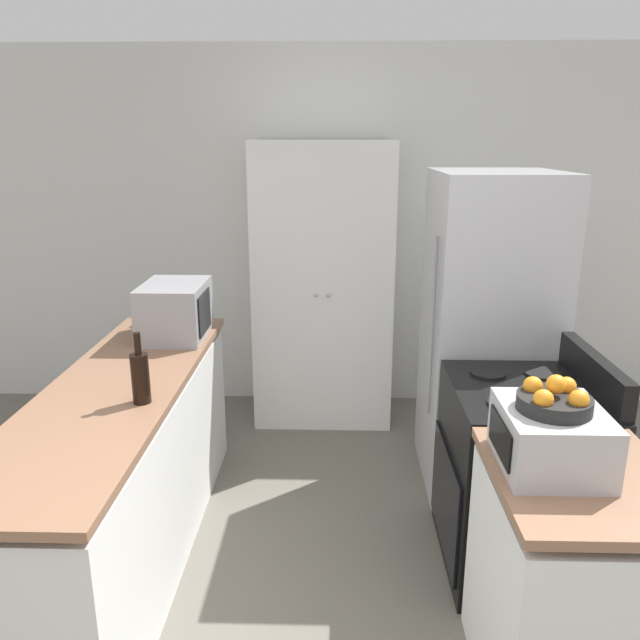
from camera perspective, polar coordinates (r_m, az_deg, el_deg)
The scene contains 10 objects.
wall_back at distance 4.64m, azimuth 0.50°, elevation 8.00°, with size 7.00×0.06×2.60m.
counter_left at distance 3.18m, azimuth -17.50°, elevation -13.40°, with size 0.60×2.19×0.89m.
counter_right at distance 2.55m, azimuth 21.87°, elevation -22.11°, with size 0.60×0.71×0.89m.
pantry_cabinet at distance 4.37m, azimuth 0.29°, elevation 3.21°, with size 0.95×0.59×1.96m.
stove at distance 3.13m, azimuth 17.62°, elevation -13.46°, with size 0.66×0.74×1.05m.
refrigerator at distance 3.67m, azimuth 15.05°, elevation -1.17°, with size 0.69×0.78×1.80m.
microwave at distance 3.56m, azimuth -13.11°, elevation 0.86°, with size 0.35×0.46×0.31m.
wine_bottle at distance 2.72m, azimuth -16.11°, elevation -4.98°, with size 0.08×0.08×0.31m.
toaster_oven at distance 2.27m, azimuth 20.33°, elevation -10.08°, with size 0.34×0.38×0.21m.
fruit_bowl at distance 2.20m, azimuth 20.65°, elevation -6.80°, with size 0.24×0.24×0.12m.
Camera 1 is at (0.09, -1.40, 1.97)m, focal length 35.00 mm.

